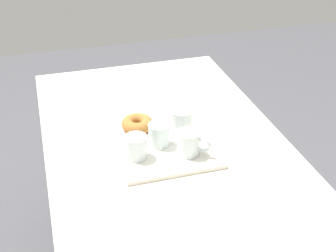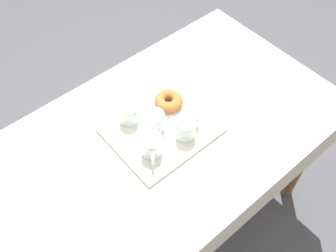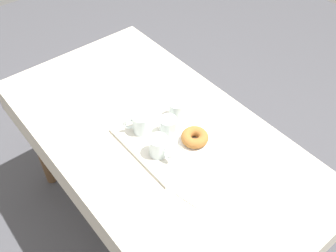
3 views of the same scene
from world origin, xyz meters
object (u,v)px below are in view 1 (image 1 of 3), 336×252
Objects in this scene: water_glass_near at (159,136)px; serving_tray at (162,143)px; paper_napkin at (163,105)px; dining_table at (172,178)px; tea_mug_right at (181,121)px; sugar_donut_left at (137,124)px; donut_plate_left at (137,130)px; tea_mug_left at (189,144)px; water_glass_far at (136,148)px.

serving_tray is at bearing 135.23° from water_glass_near.
serving_tray is 3.00× the size of paper_napkin.
dining_table is 0.13m from serving_tray.
tea_mug_right reaches higher than serving_tray.
sugar_donut_left is 0.88× the size of paper_napkin.
paper_napkin is at bearing 140.48° from donut_plate_left.
serving_tray is at bearing -164.06° from dining_table.
water_glass_near is at bearing -18.38° from paper_napkin.
water_glass_near is 0.12m from sugar_donut_left.
donut_plate_left is 0.02m from sugar_donut_left.
tea_mug_left is 1.33× the size of water_glass_far.
donut_plate_left is (-0.16, 0.04, -0.03)m from water_glass_far.
paper_napkin is (-0.27, 0.08, -0.00)m from serving_tray.
dining_table is 0.23m from sugar_donut_left.
tea_mug_left reaches higher than water_glass_near.
tea_mug_right reaches higher than water_glass_near.
serving_tray reaches higher than paper_napkin.
water_glass_near is at bearing -57.21° from tea_mug_right.
water_glass_far is at bearing -99.60° from tea_mug_left.
water_glass_far is at bearing -60.52° from water_glass_near.
donut_plate_left is (-0.19, -0.13, -0.04)m from tea_mug_left.
sugar_donut_left is at bearing -151.17° from dining_table.
water_glass_far is 0.17m from donut_plate_left.
serving_tray is 0.12m from donut_plate_left.
water_glass_far is 0.61× the size of donut_plate_left.
water_glass_near reaches higher than sugar_donut_left.
dining_table is 3.94× the size of serving_tray.
sugar_donut_left is at bearing -106.51° from tea_mug_right.
tea_mug_right reaches higher than sugar_donut_left.
donut_plate_left is at bearing -106.51° from tea_mug_right.
dining_table is 0.21m from donut_plate_left.
tea_mug_left reaches higher than paper_napkin.
sugar_donut_left is (-0.15, -0.08, 0.15)m from dining_table.
donut_plate_left is at bearing -39.52° from paper_napkin.
paper_napkin is (-0.18, 0.15, -0.04)m from sugar_donut_left.
water_glass_far reaches higher than paper_napkin.
serving_tray is (-0.06, -0.02, 0.11)m from dining_table.
sugar_donut_left is at bearing -39.52° from paper_napkin.
sugar_donut_left is (-0.09, -0.07, 0.04)m from serving_tray.
tea_mug_right is (-0.11, 0.07, 0.16)m from dining_table.
tea_mug_left is at bearing 33.19° from serving_tray.
tea_mug_left is 0.82× the size of paper_napkin.
tea_mug_left reaches higher than water_glass_far.
water_glass_near is (0.02, -0.02, 0.04)m from serving_tray.
water_glass_near reaches higher than paper_napkin.
tea_mug_right reaches higher than donut_plate_left.
tea_mug_right reaches higher than water_glass_far.
paper_napkin is at bearing 161.62° from water_glass_near.
donut_plate_left is at bearing 165.68° from water_glass_far.
water_glass_near is (-0.08, -0.08, -0.00)m from tea_mug_left.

